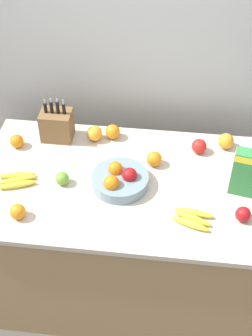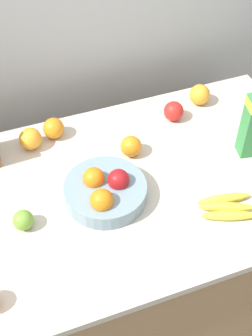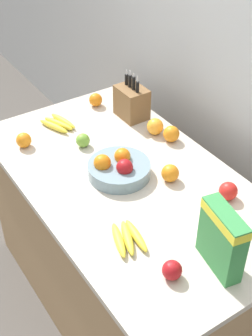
{
  "view_description": "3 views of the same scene",
  "coord_description": "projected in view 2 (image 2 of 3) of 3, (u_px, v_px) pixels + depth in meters",
  "views": [
    {
      "loc": [
        0.18,
        -1.65,
        2.53
      ],
      "look_at": [
        -0.02,
        -0.01,
        0.97
      ],
      "focal_mm": 50.0,
      "sensor_mm": 36.0,
      "label": 1
    },
    {
      "loc": [
        -0.34,
        -1.01,
        2.11
      ],
      "look_at": [
        0.05,
        0.04,
        0.91
      ],
      "focal_mm": 50.0,
      "sensor_mm": 36.0,
      "label": 2
    },
    {
      "loc": [
        1.35,
        -0.91,
        2.18
      ],
      "look_at": [
        -0.02,
        -0.0,
        0.91
      ],
      "focal_mm": 50.0,
      "sensor_mm": 36.0,
      "label": 3
    }
  ],
  "objects": [
    {
      "name": "orange_back_center",
      "position": [
        200.0,
        95.0,
        1.93
      ],
      "size": [
        0.09,
        0.09,
        0.09
      ],
      "primitive_type": "sphere",
      "color": "orange",
      "rests_on": "counter"
    },
    {
      "name": "apple_near_bananas",
      "position": [
        174.0,
        111.0,
        1.87
      ],
      "size": [
        0.08,
        0.08,
        0.08
      ],
      "primitive_type": "sphere",
      "color": "red",
      "rests_on": "counter"
    },
    {
      "name": "orange_by_cereal",
      "position": [
        30.0,
        139.0,
        1.75
      ],
      "size": [
        0.08,
        0.08,
        0.08
      ],
      "primitive_type": "sphere",
      "color": "orange",
      "rests_on": "counter"
    },
    {
      "name": "banana_bunch_right",
      "position": [
        226.0,
        207.0,
        1.56
      ],
      "size": [
        0.2,
        0.15,
        0.03
      ],
      "rotation": [
        0.0,
        0.0,
        2.89
      ],
      "color": "yellow",
      "rests_on": "counter"
    },
    {
      "name": "fruit_bowl",
      "position": [
        105.0,
        190.0,
        1.58
      ],
      "size": [
        0.28,
        0.28,
        0.11
      ],
      "color": "gray",
      "rests_on": "counter"
    },
    {
      "name": "orange_front_left",
      "position": [
        131.0,
        146.0,
        1.73
      ],
      "size": [
        0.08,
        0.08,
        0.08
      ],
      "primitive_type": "sphere",
      "color": "orange",
      "rests_on": "counter"
    },
    {
      "name": "apple_front",
      "position": [
        23.0,
        220.0,
        1.5
      ],
      "size": [
        0.07,
        0.07,
        0.07
      ],
      "primitive_type": "sphere",
      "color": "#6B9E33",
      "rests_on": "counter"
    },
    {
      "name": "orange_mid_right",
      "position": [
        54.0,
        128.0,
        1.79
      ],
      "size": [
        0.08,
        0.08,
        0.08
      ],
      "primitive_type": "sphere",
      "color": "orange",
      "rests_on": "counter"
    },
    {
      "name": "counter",
      "position": [
        118.0,
        256.0,
        1.95
      ],
      "size": [
        1.56,
        0.87,
        0.87
      ],
      "color": "tan",
      "rests_on": "ground_plane"
    },
    {
      "name": "ground_plane",
      "position": [
        119.0,
        305.0,
        2.27
      ],
      "size": [
        14.0,
        14.0,
        0.0
      ],
      "primitive_type": "plane",
      "color": "#514C47"
    }
  ]
}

